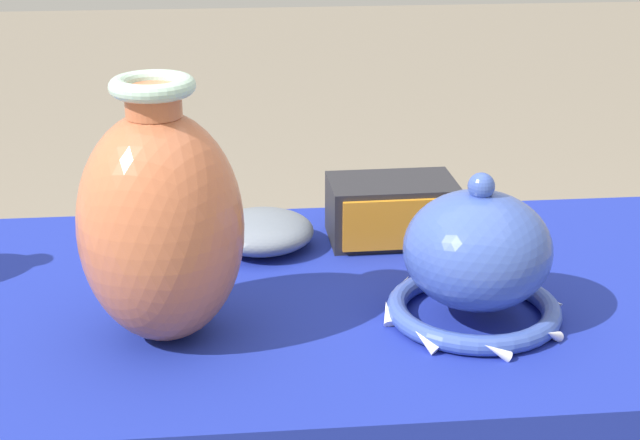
% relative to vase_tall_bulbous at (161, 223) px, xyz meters
% --- Properties ---
extents(display_table, '(1.15, 0.56, 0.77)m').
position_rel_vase_tall_bulbous_xyz_m(display_table, '(0.12, 0.07, -0.23)').
color(display_table, olive).
rests_on(display_table, ground_plane).
extents(vase_tall_bulbous, '(0.17, 0.17, 0.28)m').
position_rel_vase_tall_bulbous_xyz_m(vase_tall_bulbous, '(0.00, 0.00, 0.00)').
color(vase_tall_bulbous, '#BC6642').
rests_on(vase_tall_bulbous, display_table).
extents(vase_dome_bell, '(0.20, 0.20, 0.17)m').
position_rel_vase_tall_bulbous_xyz_m(vase_dome_bell, '(0.33, 0.01, -0.06)').
color(vase_dome_bell, '#3851A8').
rests_on(vase_dome_bell, display_table).
extents(mosaic_tile_box, '(0.16, 0.11, 0.08)m').
position_rel_vase_tall_bulbous_xyz_m(mosaic_tile_box, '(0.28, 0.24, -0.09)').
color(mosaic_tile_box, '#232328').
rests_on(mosaic_tile_box, display_table).
extents(bowl_shallow_slate, '(0.13, 0.13, 0.05)m').
position_rel_vase_tall_bulbous_xyz_m(bowl_shallow_slate, '(0.11, 0.23, -0.10)').
color(bowl_shallow_slate, slate).
rests_on(bowl_shallow_slate, display_table).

